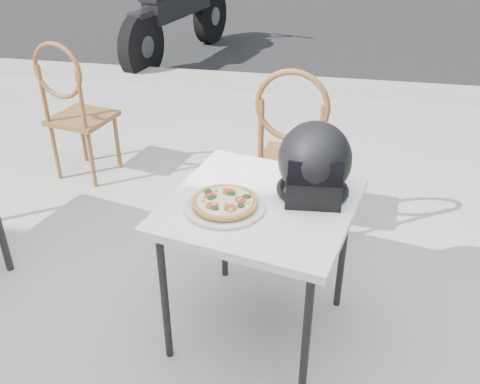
% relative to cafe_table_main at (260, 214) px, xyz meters
% --- Properties ---
extents(ground, '(80.00, 80.00, 0.00)m').
position_rel_cafe_table_main_xyz_m(ground, '(-0.23, 0.20, -0.62)').
color(ground, '#A19F99').
rests_on(ground, ground).
extents(street_asphalt, '(30.00, 8.00, 0.00)m').
position_rel_cafe_table_main_xyz_m(street_asphalt, '(-0.23, 7.20, -0.62)').
color(street_asphalt, black).
rests_on(street_asphalt, ground).
extents(curb, '(30.00, 0.25, 0.12)m').
position_rel_cafe_table_main_xyz_m(curb, '(-0.23, 3.20, -0.56)').
color(curb, '#9A9890').
rests_on(curb, ground).
extents(cafe_table_main, '(0.85, 0.85, 0.68)m').
position_rel_cafe_table_main_xyz_m(cafe_table_main, '(0.00, 0.00, 0.00)').
color(cafe_table_main, white).
rests_on(cafe_table_main, ground).
extents(plate, '(0.33, 0.33, 0.02)m').
position_rel_cafe_table_main_xyz_m(plate, '(-0.13, -0.08, 0.07)').
color(plate, silver).
rests_on(plate, cafe_table_main).
extents(pizza, '(0.27, 0.27, 0.03)m').
position_rel_cafe_table_main_xyz_m(pizza, '(-0.13, -0.08, 0.09)').
color(pizza, '#C49147').
rests_on(pizza, plate).
extents(helmet, '(0.32, 0.33, 0.30)m').
position_rel_cafe_table_main_xyz_m(helmet, '(0.20, 0.10, 0.20)').
color(helmet, black).
rests_on(helmet, cafe_table_main).
extents(cafe_chair_main, '(0.42, 0.42, 1.01)m').
position_rel_cafe_table_main_xyz_m(cafe_chair_main, '(0.06, 0.78, -0.06)').
color(cafe_chair_main, brown).
rests_on(cafe_chair_main, ground).
extents(cafe_chair_side, '(0.44, 0.44, 0.96)m').
position_rel_cafe_table_main_xyz_m(cafe_chair_side, '(-1.40, 1.20, -0.09)').
color(cafe_chair_side, brown).
rests_on(cafe_chair_side, ground).
extents(motorcycle, '(0.73, 2.14, 1.08)m').
position_rel_cafe_table_main_xyz_m(motorcycle, '(-1.53, 4.07, -0.14)').
color(motorcycle, black).
rests_on(motorcycle, street_asphalt).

